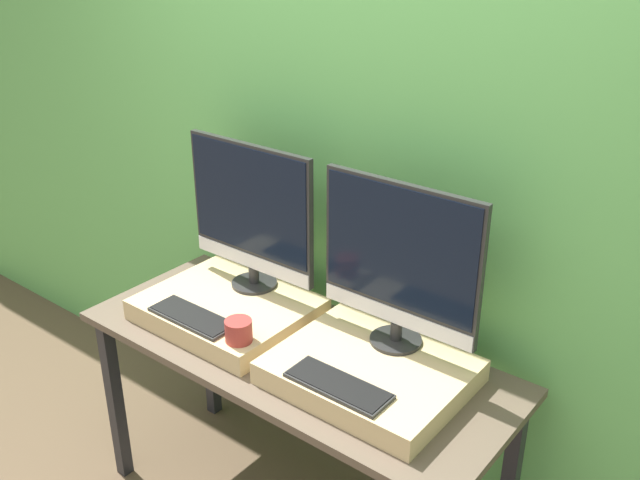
# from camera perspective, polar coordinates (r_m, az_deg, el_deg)

# --- Properties ---
(wall_back) EXTENTS (8.00, 0.04, 2.60)m
(wall_back) POSITION_cam_1_polar(r_m,az_deg,el_deg) (2.59, 3.37, 4.63)
(wall_back) COLOR #66B75B
(wall_back) RESTS_ON ground_plane
(workbench) EXTENTS (1.60, 0.65, 0.80)m
(workbench) POSITION_cam_1_polar(r_m,az_deg,el_deg) (2.59, -2.09, -10.34)
(workbench) COLOR brown
(workbench) RESTS_ON ground_plane
(wooden_riser_left) EXTENTS (0.60, 0.49, 0.08)m
(wooden_riser_left) POSITION_cam_1_polar(r_m,az_deg,el_deg) (2.71, -7.40, -5.48)
(wooden_riser_left) COLOR #D6B77F
(wooden_riser_left) RESTS_ON workbench
(monitor_left) EXTENTS (0.57, 0.18, 0.57)m
(monitor_left) POSITION_cam_1_polar(r_m,az_deg,el_deg) (2.64, -5.56, 2.22)
(monitor_left) COLOR #282828
(monitor_left) RESTS_ON wooden_riser_left
(keyboard_left) EXTENTS (0.34, 0.13, 0.01)m
(keyboard_left) POSITION_cam_1_polar(r_m,az_deg,el_deg) (2.58, -10.19, -6.07)
(keyboard_left) COLOR #2D2D2D
(keyboard_left) RESTS_ON wooden_riser_left
(mug) EXTENTS (0.09, 0.09, 0.08)m
(mug) POSITION_cam_1_polar(r_m,az_deg,el_deg) (2.42, -6.53, -7.22)
(mug) COLOR #9E332D
(mug) RESTS_ON wooden_riser_left
(wooden_riser_right) EXTENTS (0.60, 0.49, 0.08)m
(wooden_riser_right) POSITION_cam_1_polar(r_m,az_deg,el_deg) (2.35, 4.04, -10.47)
(wooden_riser_right) COLOR #D6B77F
(wooden_riser_right) RESTS_ON workbench
(monitor_right) EXTENTS (0.57, 0.18, 0.57)m
(monitor_right) POSITION_cam_1_polar(r_m,az_deg,el_deg) (2.28, 6.39, -1.67)
(monitor_right) COLOR #282828
(monitor_right) RESTS_ON wooden_riser_right
(keyboard_right) EXTENTS (0.34, 0.13, 0.01)m
(keyboard_right) POSITION_cam_1_polar(r_m,az_deg,el_deg) (2.21, 1.47, -11.54)
(keyboard_right) COLOR #2D2D2D
(keyboard_right) RESTS_ON wooden_riser_right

